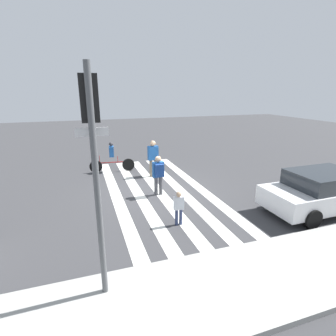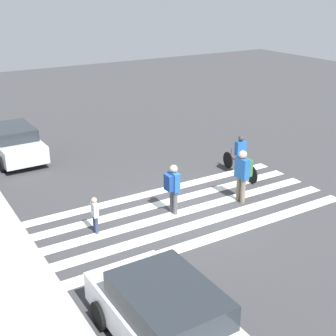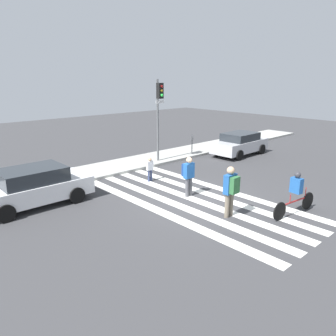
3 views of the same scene
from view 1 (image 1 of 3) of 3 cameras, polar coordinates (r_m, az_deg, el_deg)
name	(u,v)px [view 1 (image 1 of 3)]	position (r m, az deg, el deg)	size (l,w,h in m)	color
ground_plane	(158,190)	(11.61, -2.20, -4.81)	(60.00, 60.00, 0.00)	#38383A
sidewalk_curb	(237,284)	(6.60, 14.84, -23.21)	(36.00, 2.50, 0.14)	#9E9E99
crosswalk_stripes	(158,190)	(11.61, -2.20, -4.79)	(4.13, 10.00, 0.01)	silver
traffic_light	(93,143)	(5.00, -16.02, 5.16)	(0.60, 0.50, 4.72)	#515456
pedestrian_adult_blue_shirt	(153,156)	(13.17, -3.31, 2.72)	(0.52, 0.44, 1.85)	#6B6051
pedestrian_adult_yellow_jacket	(179,206)	(8.51, 2.36, -8.33)	(0.33, 0.17, 1.16)	navy
pedestrian_adult_tall_backpack	(159,173)	(10.76, -2.08, -1.03)	(0.47, 0.39, 1.68)	#4C4C51
cyclist_near_curb	(112,156)	(14.27, -12.15, 2.57)	(2.37, 0.42, 1.62)	black
car_parked_dark_suv	(322,191)	(10.93, 30.54, -4.35)	(4.29, 2.02, 1.49)	silver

